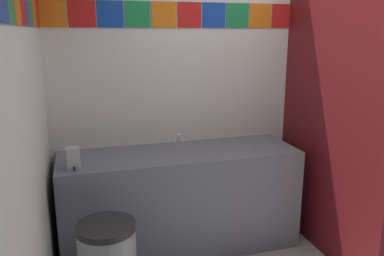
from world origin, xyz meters
TOP-DOWN VIEW (x-y plane):
  - wall_back at (-0.00, 1.52)m, footprint 3.63×0.09m
  - wall_side at (-1.85, 0.00)m, footprint 0.09×2.96m
  - vanity_counter at (-0.81, 1.18)m, footprint 1.92×0.60m
  - faucet_center at (-0.81, 1.27)m, footprint 0.04×0.10m
  - soap_dispenser at (-1.62, 1.00)m, footprint 0.09×0.09m
  - stall_divider at (0.48, 0.56)m, footprint 0.92×1.34m
  - toilet at (0.76, 1.13)m, footprint 0.39×0.49m

SIDE VIEW (x-z plane):
  - toilet at x=0.76m, z-range -0.07..0.67m
  - vanity_counter at x=-0.81m, z-range 0.01..0.85m
  - faucet_center at x=-0.81m, z-range 0.82..0.96m
  - soap_dispenser at x=-1.62m, z-range 0.84..1.00m
  - stall_divider at x=0.48m, z-range 0.00..2.21m
  - wall_back at x=0.00m, z-range 0.00..2.84m
  - wall_side at x=-1.85m, z-range 0.00..2.84m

